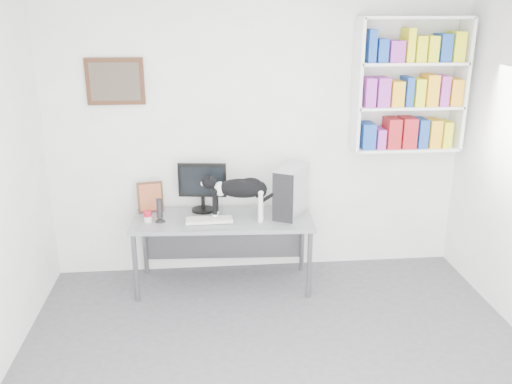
% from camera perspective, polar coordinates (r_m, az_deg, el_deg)
% --- Properties ---
extents(room, '(4.01, 4.01, 2.70)m').
position_cam_1_polar(room, '(3.32, 3.61, -1.88)').
color(room, '#5B5B61').
rests_on(room, ground).
extents(bookshelf, '(1.03, 0.28, 1.24)m').
position_cam_1_polar(bookshelf, '(5.32, 15.86, 10.77)').
color(bookshelf, white).
rests_on(bookshelf, room).
extents(wall_art, '(0.52, 0.04, 0.42)m').
position_cam_1_polar(wall_art, '(5.14, -14.61, 11.19)').
color(wall_art, '#4C2D18').
rests_on(wall_art, room).
extents(desk, '(1.68, 0.73, 0.69)m').
position_cam_1_polar(desk, '(5.15, -3.45, -6.30)').
color(desk, gray).
rests_on(desk, room).
extents(monitor, '(0.48, 0.27, 0.48)m').
position_cam_1_polar(monitor, '(5.13, -5.65, 0.54)').
color(monitor, black).
rests_on(monitor, desk).
extents(keyboard, '(0.43, 0.17, 0.03)m').
position_cam_1_polar(keyboard, '(4.93, -4.96, -2.95)').
color(keyboard, beige).
rests_on(keyboard, desk).
extents(pc_tower, '(0.40, 0.50, 0.46)m').
position_cam_1_polar(pc_tower, '(5.03, 3.72, 0.12)').
color(pc_tower, '#B6B6BB').
rests_on(pc_tower, desk).
extents(speaker, '(0.10, 0.10, 0.23)m').
position_cam_1_polar(speaker, '(4.96, -10.12, -1.86)').
color(speaker, black).
rests_on(speaker, desk).
extents(leaning_print, '(0.25, 0.13, 0.30)m').
position_cam_1_polar(leaning_print, '(5.22, -11.06, -0.46)').
color(leaning_print, '#4C2D18').
rests_on(leaning_print, desk).
extents(soup_can, '(0.08, 0.08, 0.10)m').
position_cam_1_polar(soup_can, '(5.00, -11.33, -2.54)').
color(soup_can, red).
rests_on(soup_can, desk).
extents(cat, '(0.69, 0.28, 0.41)m').
position_cam_1_polar(cat, '(4.89, -1.71, -0.72)').
color(cat, black).
rests_on(cat, desk).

